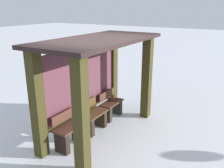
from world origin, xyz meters
name	(u,v)px	position (x,y,z in m)	size (l,w,h in m)	color
ground_plane	(101,132)	(0.00, 0.00, 0.00)	(60.00, 60.00, 0.00)	silver
bus_shelter	(95,71)	(0.00, 0.15, 1.51)	(3.21, 1.49, 2.23)	#342F12
bench_left_inside	(70,132)	(-0.84, 0.24, 0.33)	(0.74, 0.37, 0.77)	#4D2B20
bench_center_inside	(93,118)	(0.00, 0.24, 0.31)	(0.74, 0.42, 0.74)	#4F341C
bench_right_inside	(111,107)	(0.84, 0.24, 0.31)	(0.74, 0.35, 0.72)	#4A2B1D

